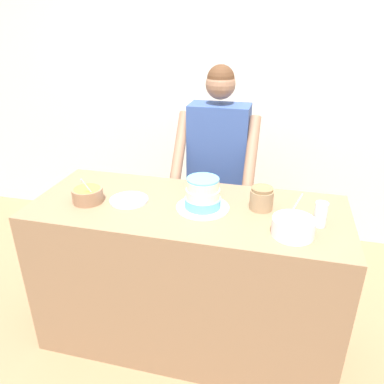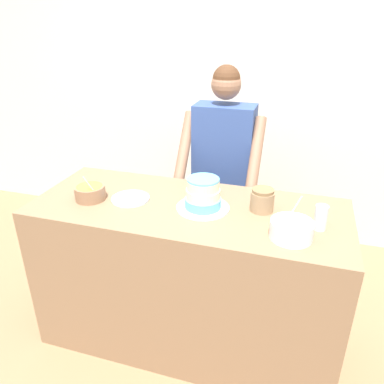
{
  "view_description": "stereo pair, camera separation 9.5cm",
  "coord_description": "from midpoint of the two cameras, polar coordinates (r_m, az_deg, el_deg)",
  "views": [
    {
      "loc": [
        0.48,
        -1.44,
        1.91
      ],
      "look_at": [
        0.03,
        0.32,
        1.06
      ],
      "focal_mm": 35.0,
      "sensor_mm": 36.0,
      "label": 1
    },
    {
      "loc": [
        0.57,
        -1.41,
        1.91
      ],
      "look_at": [
        0.03,
        0.32,
        1.06
      ],
      "focal_mm": 35.0,
      "sensor_mm": 36.0,
      "label": 2
    }
  ],
  "objects": [
    {
      "name": "frosting_bowl_orange",
      "position": [
        2.22,
        -14.09,
        -0.03
      ],
      "size": [
        0.17,
        0.17,
        0.17
      ],
      "color": "#936B4C",
      "rests_on": "counter"
    },
    {
      "name": "stoneware_jar",
      "position": [
        2.06,
        11.95,
        -1.23
      ],
      "size": [
        0.13,
        0.13,
        0.13
      ],
      "color": "#9E7F5B",
      "rests_on": "counter"
    },
    {
      "name": "cake",
      "position": [
        2.03,
        3.02,
        -0.56
      ],
      "size": [
        0.29,
        0.29,
        0.18
      ],
      "color": "silver",
      "rests_on": "counter"
    },
    {
      "name": "ground_plane",
      "position": [
        2.44,
        -2.12,
        -26.38
      ],
      "size": [
        14.0,
        14.0,
        0.0
      ],
      "primitive_type": "plane",
      "color": "#93704C"
    },
    {
      "name": "counter",
      "position": [
        2.35,
        0.61,
        -12.51
      ],
      "size": [
        1.76,
        0.72,
        0.95
      ],
      "color": "#8C6B4C",
      "rests_on": "ground_plane"
    },
    {
      "name": "frosting_bowl_white",
      "position": [
        1.85,
        16.36,
        -5.46
      ],
      "size": [
        0.2,
        0.2,
        0.19
      ],
      "color": "white",
      "rests_on": "counter"
    },
    {
      "name": "wall_back",
      "position": [
        3.39,
        8.19,
        14.57
      ],
      "size": [
        10.0,
        0.05,
        2.6
      ],
      "color": "silver",
      "rests_on": "ground_plane"
    },
    {
      "name": "ceramic_plate",
      "position": [
        2.18,
        -8.13,
        -1.01
      ],
      "size": [
        0.22,
        0.22,
        0.01
      ],
      "color": "silver",
      "rests_on": "counter"
    },
    {
      "name": "drinking_glass",
      "position": [
        1.96,
        20.34,
        -3.7
      ],
      "size": [
        0.06,
        0.06,
        0.13
      ],
      "color": "silver",
      "rests_on": "counter"
    },
    {
      "name": "person_baker",
      "position": [
        2.67,
        5.76,
        4.57
      ],
      "size": [
        0.56,
        0.46,
        1.63
      ],
      "color": "#2D2D38",
      "rests_on": "ground_plane"
    }
  ]
}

